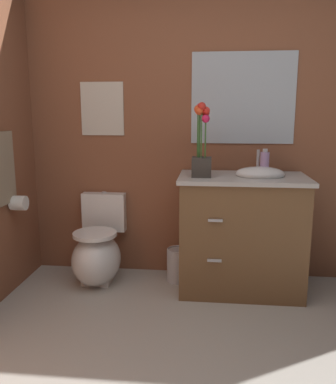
{
  "coord_description": "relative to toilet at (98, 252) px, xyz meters",
  "views": [
    {
      "loc": [
        0.0,
        -1.47,
        1.35
      ],
      "look_at": [
        -0.31,
        1.43,
        0.76
      ],
      "focal_mm": 37.57,
      "sensor_mm": 36.0,
      "label": 1
    }
  ],
  "objects": [
    {
      "name": "trash_bin",
      "position": [
        0.64,
        0.08,
        -0.11
      ],
      "size": [
        0.18,
        0.18,
        0.27
      ],
      "color": "#B7B7BC",
      "rests_on": "ground_plane"
    },
    {
      "name": "wall_mirror",
      "position": [
        1.12,
        0.27,
        1.21
      ],
      "size": [
        0.8,
        0.01,
        0.7
      ],
      "primitive_type": "cube",
      "color": "#B2BCC6"
    },
    {
      "name": "soap_bottle",
      "position": [
        1.29,
        0.07,
        0.73
      ],
      "size": [
        0.07,
        0.07,
        0.19
      ],
      "color": "#B28CBF",
      "rests_on": "vanity_cabinet"
    },
    {
      "name": "vanity_cabinet",
      "position": [
        1.13,
        -0.03,
        0.21
      ],
      "size": [
        0.94,
        0.56,
        1.06
      ],
      "color": "brown",
      "rests_on": "ground_plane"
    },
    {
      "name": "hanging_towel",
      "position": [
        -0.59,
        -0.28,
        0.71
      ],
      "size": [
        0.03,
        0.28,
        0.52
      ],
      "primitive_type": "cube",
      "color": "gray"
    },
    {
      "name": "toilet_paper_roll",
      "position": [
        -0.53,
        -0.2,
        0.44
      ],
      "size": [
        0.11,
        0.11,
        0.11
      ],
      "primitive_type": "cylinder",
      "rotation": [
        0.0,
        1.57,
        0.0
      ],
      "color": "white"
    },
    {
      "name": "wall_back",
      "position": [
        1.08,
        0.3,
        1.01
      ],
      "size": [
        4.62,
        0.05,
        2.5
      ],
      "primitive_type": "cube",
      "color": "brown",
      "rests_on": "ground_plane"
    },
    {
      "name": "toilet",
      "position": [
        0.0,
        0.0,
        0.0
      ],
      "size": [
        0.38,
        0.59,
        0.69
      ],
      "color": "white",
      "rests_on": "ground_plane"
    },
    {
      "name": "flower_vase",
      "position": [
        0.82,
        -0.09,
        0.84
      ],
      "size": [
        0.14,
        0.14,
        0.53
      ],
      "color": "#38332D",
      "rests_on": "vanity_cabinet"
    },
    {
      "name": "wall_poster",
      "position": [
        0.0,
        0.27,
        1.13
      ],
      "size": [
        0.35,
        0.01,
        0.42
      ],
      "primitive_type": "cube",
      "color": "beige"
    }
  ]
}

